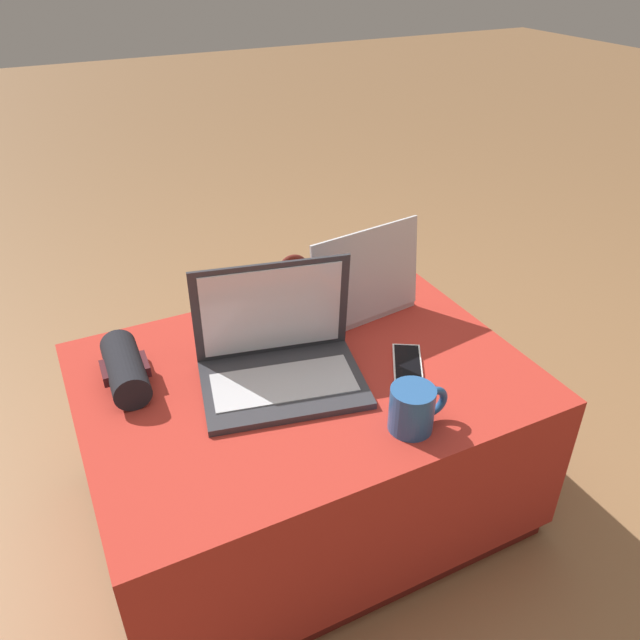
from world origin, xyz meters
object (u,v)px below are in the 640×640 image
object	(u,v)px
wrist_brace	(125,369)
coffee_mug	(414,408)
laptop_near	(279,358)
laptop_far	(349,292)
cell_phone	(407,364)
backpack	(295,330)

from	to	relation	value
wrist_brace	coffee_mug	xyz separation A→B (m)	(0.50, -0.41, 0.01)
laptop_near	coffee_mug	distance (m)	0.33
laptop_far	cell_phone	world-z (taller)	laptop_far
laptop_near	laptop_far	xyz separation A→B (m)	(0.29, 0.19, -0.00)
cell_phone	coffee_mug	world-z (taller)	coffee_mug
cell_phone	coffee_mug	distance (m)	0.22
laptop_near	backpack	distance (m)	0.64
laptop_near	coffee_mug	size ratio (longest dim) A/B	3.03
laptop_near	laptop_far	distance (m)	0.35
cell_phone	coffee_mug	xyz separation A→B (m)	(-0.11, -0.19, 0.05)
wrist_brace	coffee_mug	bearing A→B (deg)	-39.45
laptop_far	wrist_brace	bearing A→B (deg)	-1.89
backpack	cell_phone	bearing A→B (deg)	106.85
laptop_far	cell_phone	distance (m)	0.29
laptop_far	coffee_mug	xyz separation A→B (m)	(-0.11, -0.47, -0.00)
laptop_near	cell_phone	bearing A→B (deg)	-5.77
laptop_far	backpack	xyz separation A→B (m)	(-0.03, 0.31, -0.30)
laptop_near	backpack	xyz separation A→B (m)	(0.26, 0.50, -0.30)
backpack	wrist_brace	world-z (taller)	wrist_brace
cell_phone	laptop_near	bearing A→B (deg)	12.58
laptop_near	backpack	size ratio (longest dim) A/B	0.85
laptop_far	cell_phone	bearing A→B (deg)	83.03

